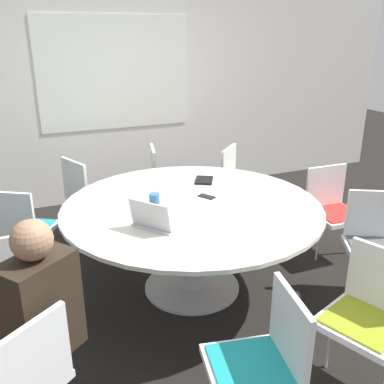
# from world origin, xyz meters

# --- Properties ---
(ground_plane) EXTENTS (16.00, 16.00, 0.00)m
(ground_plane) POSITION_xyz_m (0.00, 0.00, 0.00)
(ground_plane) COLOR black
(wall_back) EXTENTS (8.00, 0.07, 2.70)m
(wall_back) POSITION_xyz_m (0.00, 2.36, 1.35)
(wall_back) COLOR silver
(wall_back) RESTS_ON ground_plane
(conference_table) EXTENTS (2.01, 2.01, 0.75)m
(conference_table) POSITION_xyz_m (0.00, 0.00, 0.62)
(conference_table) COLOR #B7B7BC
(conference_table) RESTS_ON ground_plane
(chair_0) EXTENTS (0.60, 0.60, 0.85)m
(chair_0) POSITION_xyz_m (-1.35, -1.09, 0.50)
(chair_0) COLOR white
(chair_0) RESTS_ON ground_plane
(chair_1) EXTENTS (0.50, 0.51, 0.85)m
(chair_1) POSITION_xyz_m (-0.22, -1.42, 0.50)
(chair_1) COLOR white
(chair_1) RESTS_ON ground_plane
(chair_2) EXTENTS (0.55, 0.56, 0.85)m
(chair_2) POSITION_xyz_m (0.55, -1.32, 0.50)
(chair_2) COLOR white
(chair_2) RESTS_ON ground_plane
(chair_3) EXTENTS (0.59, 0.58, 0.85)m
(chair_3) POSITION_xyz_m (1.29, -0.63, 0.50)
(chair_3) COLOR white
(chair_3) RESTS_ON ground_plane
(chair_4) EXTENTS (0.45, 0.43, 0.85)m
(chair_4) POSITION_xyz_m (1.43, 0.03, 0.50)
(chair_4) COLOR white
(chair_4) RESTS_ON ground_plane
(chair_5) EXTENTS (0.61, 0.61, 0.85)m
(chair_5) POSITION_xyz_m (1.00, 1.03, 0.50)
(chair_5) COLOR white
(chair_5) RESTS_ON ground_plane
(chair_6) EXTENTS (0.51, 0.53, 0.85)m
(chair_6) POSITION_xyz_m (0.27, 1.41, 0.50)
(chair_6) COLOR white
(chair_6) RESTS_ON ground_plane
(chair_7) EXTENTS (0.55, 0.56, 0.85)m
(chair_7) POSITION_xyz_m (-0.59, 1.30, 0.50)
(chair_7) COLOR white
(chair_7) RESTS_ON ground_plane
(chair_8) EXTENTS (0.59, 0.59, 0.85)m
(chair_8) POSITION_xyz_m (-1.26, 0.69, 0.50)
(chair_8) COLOR white
(chair_8) RESTS_ON ground_plane
(person_0) EXTENTS (0.42, 0.39, 1.20)m
(person_0) POSITION_xyz_m (-1.20, -0.88, 0.70)
(person_0) COLOR #2D2319
(person_0) RESTS_ON ground_plane
(laptop) EXTENTS (0.37, 0.39, 0.21)m
(laptop) POSITION_xyz_m (-0.40, -0.30, 0.81)
(laptop) COLOR silver
(laptop) RESTS_ON conference_table
(spiral_notebook) EXTENTS (0.23, 0.26, 0.02)m
(spiral_notebook) POSITION_xyz_m (0.31, 0.46, 0.76)
(spiral_notebook) COLOR black
(spiral_notebook) RESTS_ON conference_table
(coffee_cup) EXTENTS (0.08, 0.08, 0.10)m
(coffee_cup) POSITION_xyz_m (-0.28, 0.09, 0.80)
(coffee_cup) COLOR #33669E
(coffee_cup) RESTS_ON conference_table
(cell_phone) EXTENTS (0.13, 0.16, 0.01)m
(cell_phone) POSITION_xyz_m (0.17, 0.09, 0.76)
(cell_phone) COLOR black
(cell_phone) RESTS_ON conference_table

